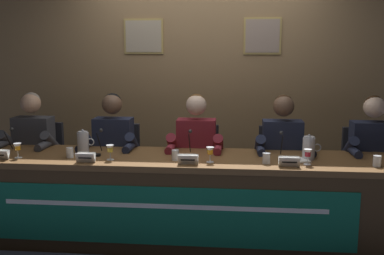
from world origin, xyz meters
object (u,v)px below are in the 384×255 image
Objects in this scene: chair_right at (280,176)px; panelist_right at (283,152)px; document_stack_right at (295,160)px; conference_table at (190,187)px; water_cup_center at (175,156)px; panelist_far_right at (373,154)px; nameplate_center at (188,159)px; nameplate_left at (86,157)px; chair_center at (197,173)px; microphone_far_left at (8,145)px; panelist_far_left at (30,147)px; juice_glass_left at (110,150)px; juice_glass_right at (308,154)px; juice_glass_far_left at (18,148)px; water_pitcher_right_side at (309,148)px; chair_left at (118,171)px; microphone_right at (282,150)px; panelist_left at (111,149)px; microphone_left at (99,147)px; water_cup_left at (70,153)px; water_pitcher_left_side at (83,142)px; chair_far_right at (365,178)px; chair_far_left at (41,169)px; juice_glass_center at (210,152)px; nameplate_right at (289,162)px; panelist_center at (196,150)px; water_cup_far_right at (377,162)px; microphone_center at (189,148)px.

panelist_right reaches higher than chair_right.
chair_right reaches higher than document_stack_right.
conference_table is 0.29m from water_cup_center.
nameplate_center is at bearing -159.14° from panelist_far_right.
chair_center reaches higher than nameplate_left.
conference_table is 19.74× the size of microphone_far_left.
panelist_far_left is 9.94× the size of juice_glass_left.
juice_glass_right is at bearing 3.06° from nameplate_left.
juice_glass_far_left is 0.59× the size of water_pitcher_right_side.
microphone_right is (1.54, -0.53, 0.37)m from chair_left.
microphone_right is at bearing 5.03° from juice_glass_far_left.
panelist_left is 1.69m from document_stack_right.
panelist_far_right reaches higher than microphone_right.
panelist_far_left is 14.49× the size of water_cup_center.
water_cup_left is at bearing -151.82° from microphone_left.
panelist_right is at bearing 0.00° from panelist_left.
chair_right is (0.80, 0.81, -0.34)m from nameplate_center.
juice_glass_left is (0.78, 0.01, 0.00)m from juice_glass_far_left.
microphone_right reaches higher than water_pitcher_left_side.
chair_far_right is at bearing 18.76° from nameplate_left.
chair_center is 1.00× the size of chair_right.
chair_far_left reaches higher than nameplate_left.
microphone_far_left is (-0.02, -0.58, 0.37)m from chair_far_left.
document_stack_right is (0.69, 0.11, -0.08)m from juice_glass_center.
chair_far_left is at bearing 132.80° from nameplate_left.
juice_glass_right is 0.14× the size of chair_far_right.
panelist_left is 1.59m from panelist_right.
water_cup_center is at bearing -45.44° from chair_left.
juice_glass_far_left is 2.21m from nameplate_right.
panelist_center is 0.86m from chair_right.
chair_far_left reaches higher than water_cup_center.
panelist_far_left is 2.57m from juice_glass_right.
chair_far_left is 3.17m from chair_far_right.
water_pitcher_right_side is (2.56, 0.04, 0.02)m from microphone_far_left.
microphone_left is 0.24× the size of chair_far_right.
panelist_far_left is 3.19m from chair_far_right.
microphone_left reaches higher than chair_far_left.
nameplate_right is at bearing -152.70° from juice_glass_right.
panelist_center is at bearing 17.09° from water_pitcher_left_side.
chair_far_right is (0.84, 0.53, -0.37)m from microphone_right.
juice_glass_far_left is 0.57× the size of microphone_far_left.
water_cup_far_right is at bearing -9.89° from panelist_far_left.
panelist_far_left is 2.47m from document_stack_right.
water_cup_far_right is at bearing -15.55° from microphone_right.
microphone_right is at bearing 9.60° from water_cup_center.
water_cup_center is at bearing -9.92° from microphone_left.
juice_glass_center is at bearing -77.38° from chair_center.
chair_left is 1.01m from water_cup_center.
chair_right is (0.82, 0.54, -0.37)m from microphone_center.
panelist_far_left is 0.86m from chair_left.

